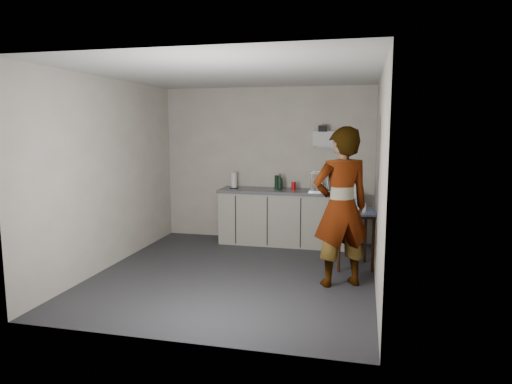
% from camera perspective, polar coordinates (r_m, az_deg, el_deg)
% --- Properties ---
extents(ground, '(4.00, 4.00, 0.00)m').
position_cam_1_polar(ground, '(6.18, -2.56, -10.15)').
color(ground, '#2B2C30').
rests_on(ground, ground).
extents(wall_back, '(3.60, 0.02, 2.60)m').
position_cam_1_polar(wall_back, '(7.82, 1.38, 3.47)').
color(wall_back, '#BEB4A5').
rests_on(wall_back, ground).
extents(wall_right, '(0.02, 4.00, 2.60)m').
position_cam_1_polar(wall_right, '(5.68, 15.02, 1.41)').
color(wall_right, '#BEB4A5').
rests_on(wall_right, ground).
extents(wall_left, '(0.02, 4.00, 2.60)m').
position_cam_1_polar(wall_left, '(6.62, -17.72, 2.23)').
color(wall_left, '#BEB4A5').
rests_on(wall_left, ground).
extents(ceiling, '(3.60, 4.00, 0.01)m').
position_cam_1_polar(ceiling, '(5.90, -2.72, 14.53)').
color(ceiling, silver).
rests_on(ceiling, wall_back).
extents(kitchen_counter, '(2.24, 0.62, 0.91)m').
position_cam_1_polar(kitchen_counter, '(7.59, 3.87, -3.35)').
color(kitchen_counter, black).
rests_on(kitchen_counter, ground).
extents(wall_shelf, '(0.42, 0.18, 0.37)m').
position_cam_1_polar(wall_shelf, '(7.58, 8.74, 6.61)').
color(wall_shelf, white).
rests_on(wall_shelf, ground).
extents(side_table, '(0.74, 0.74, 0.80)m').
position_cam_1_polar(side_table, '(6.43, 12.08, -3.19)').
color(side_table, '#3A1A0D').
rests_on(side_table, ground).
extents(standing_man, '(0.84, 0.73, 1.95)m').
position_cam_1_polar(standing_man, '(5.61, 10.58, -1.91)').
color(standing_man, '#B2A593').
rests_on(standing_man, ground).
extents(soap_bottle, '(0.14, 0.14, 0.26)m').
position_cam_1_polar(soap_bottle, '(7.50, 3.00, 1.28)').
color(soap_bottle, black).
rests_on(soap_bottle, kitchen_counter).
extents(soda_can, '(0.07, 0.07, 0.14)m').
position_cam_1_polar(soda_can, '(7.49, 4.71, 0.76)').
color(soda_can, red).
rests_on(soda_can, kitchen_counter).
extents(dark_bottle, '(0.07, 0.07, 0.23)m').
position_cam_1_polar(dark_bottle, '(7.56, 2.59, 1.22)').
color(dark_bottle, black).
rests_on(dark_bottle, kitchen_counter).
extents(paper_towel, '(0.15, 0.15, 0.27)m').
position_cam_1_polar(paper_towel, '(7.69, -2.77, 1.42)').
color(paper_towel, black).
rests_on(paper_towel, kitchen_counter).
extents(dish_rack, '(0.45, 0.34, 0.31)m').
position_cam_1_polar(dish_rack, '(7.41, 8.41, 0.65)').
color(dish_rack, silver).
rests_on(dish_rack, kitchen_counter).
extents(bakery_box, '(0.35, 0.35, 0.40)m').
position_cam_1_polar(bakery_box, '(6.45, 12.03, -1.41)').
color(bakery_box, white).
rests_on(bakery_box, side_table).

